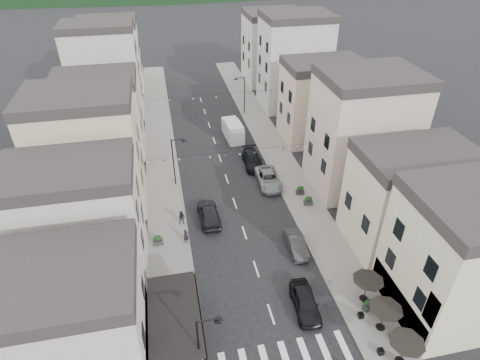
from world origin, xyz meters
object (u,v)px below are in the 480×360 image
Objects in this scene: parked_car_b at (296,244)px; delivery_van at (233,130)px; parked_car_a at (305,302)px; parked_car_c at (268,179)px; parked_car_e at (209,213)px; parked_car_d at (253,160)px; pedestrian_b at (182,218)px; pedestrian_a at (186,236)px.

delivery_van reaches higher than parked_car_b.
parked_car_a reaches higher than parked_car_c.
delivery_van reaches higher than parked_car_e.
parked_car_b is at bearing -85.83° from parked_car_d.
delivery_van is (-0.04, 30.17, 0.45)m from parked_car_a.
parked_car_a is at bearing -38.49° from pedestrian_b.
parked_car_a is at bearing -68.42° from pedestrian_a.
delivery_van is at bearing 95.00° from parked_car_b.
parked_car_e reaches higher than parked_car_c.
parked_car_a is 15.25m from pedestrian_b.
delivery_van reaches higher than parked_car_d.
parked_car_d is 11.94m from parked_car_e.
parked_car_a is 2.86× the size of pedestrian_b.
parked_car_b is 2.63× the size of pedestrian_b.
pedestrian_a is (-8.60, 9.61, 0.13)m from parked_car_a.
parked_car_a is 14.05m from parked_car_e.
parked_car_b is 0.79× the size of parked_car_d.
parked_car_c is at bearing -148.04° from parked_car_e.
pedestrian_a is (-2.64, -3.11, 0.06)m from parked_car_e.
parked_car_c is at bearing -77.42° from parked_car_d.
parked_car_c reaches higher than parked_car_b.
pedestrian_a is at bearing 48.09° from parked_car_e.
parked_car_a is 6.83m from parked_car_b.
delivery_van is at bearing 93.91° from parked_car_a.
parked_car_a is at bearing 113.53° from parked_car_e.
parked_car_e is at bearing -123.12° from parked_car_d.
parked_car_c is 13.27m from pedestrian_a.
pedestrian_a is at bearing -116.01° from delivery_van.
pedestrian_b is (-8.71, -17.68, -0.31)m from delivery_van.
pedestrian_a is (-10.40, -8.25, 0.15)m from parked_car_c.
parked_car_e is 0.93× the size of delivery_van.
parked_car_a is 0.85× the size of delivery_van.
parked_car_a is 0.86× the size of parked_car_d.
pedestrian_a is (-9.57, -12.84, 0.13)m from parked_car_d.
parked_car_b is at bearing -89.71° from delivery_van.
parked_car_e is at bearing -144.45° from parked_car_c.
pedestrian_b is (-10.55, -5.37, 0.16)m from parked_car_c.
parked_car_c is (1.80, 17.86, -0.02)m from parked_car_a.
pedestrian_a reaches higher than parked_car_b.
parked_car_b is 11.20m from parked_car_c.
parked_car_b is 9.59m from parked_car_e.
parked_car_a is 12.90m from pedestrian_a.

